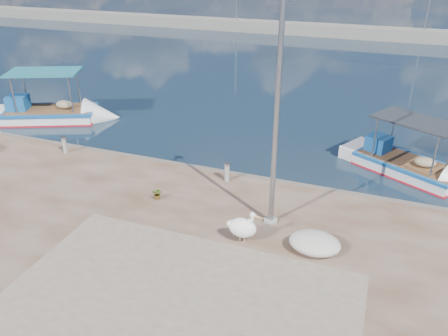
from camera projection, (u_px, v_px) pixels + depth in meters
ground at (181, 257)px, 13.52m from camera, size 1400.00×1400.00×0.00m
quay_patch at (164, 324)px, 10.47m from camera, size 9.00×7.00×0.01m
breakwater at (342, 31)px, 46.70m from camera, size 120.00×2.20×7.50m
boat_left at (50, 116)px, 24.17m from camera, size 6.99×4.68×3.21m
boat_right at (405, 168)px, 18.52m from camera, size 6.00×4.42×2.79m
pelican at (243, 227)px, 13.15m from camera, size 1.16×0.56×1.14m
lamp_post at (276, 128)px, 12.90m from camera, size 0.44×0.96×7.00m
bollard_near at (227, 171)px, 16.72m from camera, size 0.25×0.25×0.77m
bollard_far at (64, 144)px, 19.07m from camera, size 0.24×0.24×0.74m
potted_plant at (158, 194)px, 15.59m from camera, size 0.38×0.34×0.42m
net_pile_d at (315, 243)px, 12.87m from camera, size 1.53×1.15×0.57m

